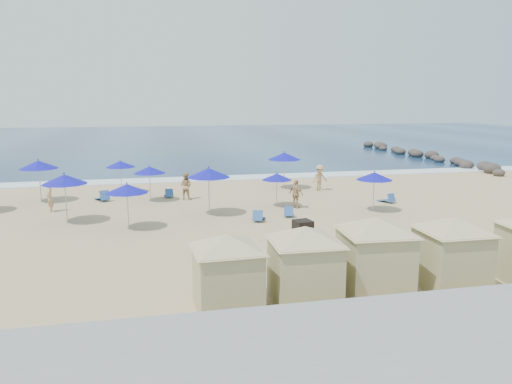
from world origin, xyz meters
TOP-DOWN VIEW (x-y plane):
  - ground at (0.00, 0.00)m, footprint 160.00×160.00m
  - ocean at (0.00, 55.00)m, footprint 160.00×80.00m
  - surf_line at (0.00, 15.50)m, footprint 160.00×2.50m
  - seawall at (0.00, -13.50)m, footprint 160.00×6.10m
  - rock_jetty at (24.01, 24.90)m, footprint 2.56×26.66m
  - trash_bin at (1.88, -2.19)m, footprint 0.90×0.90m
  - cabana_0 at (-2.81, -9.44)m, footprint 4.12×4.12m
  - cabana_1 at (-0.39, -9.43)m, footprint 4.30×4.30m
  - cabana_2 at (2.09, -9.15)m, footprint 4.47×4.47m
  - cabana_3 at (4.79, -9.31)m, footprint 4.28×4.28m
  - umbrella_1 at (-9.16, 2.98)m, footprint 2.30×2.30m
  - umbrella_2 at (-11.52, 8.97)m, footprint 2.35×2.35m
  - umbrella_3 at (-6.02, 0.96)m, footprint 2.05×2.05m
  - umbrella_4 at (-6.77, 10.95)m, footprint 2.00×2.00m
  - umbrella_5 at (-4.89, 7.67)m, footprint 1.99×1.99m
  - umbrella_6 at (-1.78, 3.18)m, footprint 2.37×2.37m
  - umbrella_7 at (2.38, 4.42)m, footprint 1.81×1.81m
  - umbrella_8 at (4.44, 10.14)m, footprint 2.35×2.35m
  - umbrella_9 at (7.39, 2.00)m, footprint 2.05×2.05m
  - beach_chair_1 at (-7.80, 8.38)m, footprint 1.07×1.43m
  - beach_chair_2 at (-3.73, 8.65)m, footprint 0.58×1.15m
  - beach_chair_3 at (0.54, 1.17)m, footprint 0.92×1.28m
  - beach_chair_4 at (2.37, 1.84)m, footprint 0.78×1.21m
  - beach_chair_5 at (9.35, 4.05)m, footprint 0.83×1.23m
  - beachgoer_0 at (-10.44, 5.83)m, footprint 0.48×0.66m
  - beachgoer_1 at (-2.69, 7.82)m, footprint 1.04×0.96m
  - beachgoer_2 at (3.38, 3.77)m, footprint 0.87×1.05m
  - beachgoer_3 at (6.66, 8.89)m, footprint 1.32×1.01m

SIDE VIEW (x-z plane):
  - ground at x=0.00m, z-range 0.00..0.00m
  - ocean at x=0.00m, z-range 0.00..0.06m
  - surf_line at x=0.00m, z-range 0.00..0.08m
  - beach_chair_2 at x=-3.73m, z-range -0.09..0.52m
  - beach_chair_4 at x=2.37m, z-range -0.09..0.52m
  - beach_chair_5 at x=9.35m, z-range -0.10..0.53m
  - beach_chair_3 at x=0.54m, z-range -0.10..0.54m
  - beach_chair_1 at x=-7.80m, z-range -0.11..0.61m
  - rock_jetty at x=24.01m, z-range -0.12..0.84m
  - trash_bin at x=1.88m, z-range 0.00..0.78m
  - seawall at x=0.00m, z-range 0.04..1.26m
  - beachgoer_0 at x=-10.44m, z-range 0.00..1.67m
  - beachgoer_2 at x=3.38m, z-range 0.00..1.68m
  - beachgoer_1 at x=-2.69m, z-range 0.00..1.71m
  - beachgoer_3 at x=6.66m, z-range 0.00..1.80m
  - cabana_0 at x=-2.81m, z-range 0.19..2.78m
  - cabana_3 at x=4.79m, z-range 0.20..2.88m
  - cabana_1 at x=-0.39m, z-range 0.20..2.90m
  - cabana_2 at x=2.09m, z-range 0.20..3.01m
  - umbrella_7 at x=2.38m, z-range 0.76..2.82m
  - umbrella_5 at x=-4.89m, z-range 0.83..3.10m
  - umbrella_4 at x=-6.77m, z-range 0.83..3.11m
  - umbrella_3 at x=-6.02m, z-range 0.86..3.19m
  - umbrella_9 at x=7.39m, z-range 0.86..3.19m
  - umbrella_1 at x=-9.16m, z-range 0.96..3.57m
  - umbrella_2 at x=-11.52m, z-range 0.98..3.65m
  - umbrella_8 at x=4.44m, z-range 0.98..3.66m
  - umbrella_6 at x=-1.78m, z-range 0.99..3.68m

